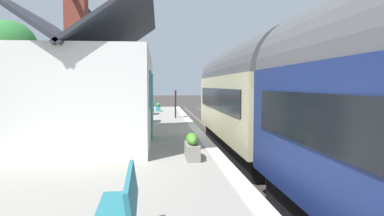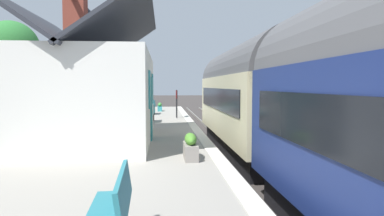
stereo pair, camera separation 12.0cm
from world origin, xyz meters
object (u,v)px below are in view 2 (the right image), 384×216
Objects in this scene: bench_near_building at (152,107)px; tree_mid_background at (11,49)px; bench_platform_end at (113,211)px; station_building at (89,94)px; planter_under_sign at (160,107)px; planter_corner_building at (129,113)px; planter_bench_left at (191,147)px; planter_by_door at (116,112)px; planter_edge_near at (116,113)px; station_sign_board at (177,97)px; bench_by_lamp at (151,112)px.

tree_mid_background is (-2.86, 7.35, 3.28)m from bench_near_building.
bench_platform_end is 0.23× the size of tree_mid_background.
station_building reaches higher than planter_under_sign.
planter_corner_building is 0.89× the size of planter_bench_left.
tree_mid_background is (-0.25, 6.10, 3.45)m from planter_corner_building.
planter_by_door is (7.58, 0.16, -1.20)m from station_building.
station_building is at bearing 45.05° from planter_bench_left.
planter_edge_near is at bearing 59.83° from planter_corner_building.
station_sign_board reaches higher than bench_platform_end.
planter_corner_building is at bearing 154.36° from bench_near_building.
bench_by_lamp is at bearing -17.63° from station_building.
station_building is 10.73m from bench_near_building.
planter_bench_left reaches higher than planter_edge_near.
tree_mid_background reaches higher than planter_under_sign.
planter_by_door is (-5.60, 2.36, 0.06)m from planter_under_sign.
station_sign_board is at bearing -31.67° from bench_by_lamp.
bench_near_building is 3.03m from station_sign_board.
station_sign_board is (0.03, -2.69, 0.88)m from planter_corner_building.
station_building is at bearing 13.38° from bench_platform_end.
planter_by_door is at bearing -175.36° from planter_edge_near.
bench_by_lamp is (5.76, -1.83, -1.08)m from station_building.
station_building is 8.44m from planter_edge_near.
station_building is 8.14m from bench_platform_end.
bench_by_lamp is 1.48× the size of planter_bench_left.
station_building is 8.43× the size of planter_corner_building.
bench_by_lamp is at bearing -141.51° from planter_edge_near.
bench_near_building is at bearing -25.64° from planter_corner_building.
station_sign_board is at bearing -88.14° from tree_mid_background.
station_sign_board is at bearing -96.48° from planter_edge_near.
planter_corner_building is 11.30m from planter_bench_left.
bench_platform_end is (-13.61, -0.04, 0.00)m from bench_by_lamp.
planter_by_door is at bearing 1.24° from station_building.
station_building is 4.53m from planter_bench_left.
bench_platform_end reaches higher than planter_by_door.
planter_edge_near is at bearing 1.55° from station_building.
bench_by_lamp is at bearing -104.44° from tree_mid_background.
station_building is 10.16× the size of planter_by_door.
bench_near_building is 3.52m from planter_by_door.
bench_platform_end is 15.56m from planter_by_door.
bench_by_lamp is 8.93m from planter_bench_left.
bench_platform_end is 18.38m from bench_near_building.
planter_by_door reaches higher than planter_corner_building.
planter_under_sign is 1.26× the size of planter_edge_near.
bench_platform_end is 2.01× the size of planter_by_door.
planter_corner_building is at bearing 90.70° from station_sign_board.
station_sign_board is (15.80, -1.32, 0.71)m from bench_platform_end.
planter_bench_left is at bearing -141.07° from tree_mid_background.
planter_under_sign is at bearing -54.75° from tree_mid_background.
planter_corner_building reaches higher than planter_edge_near.
station_building is at bearing 176.41° from planter_corner_building.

